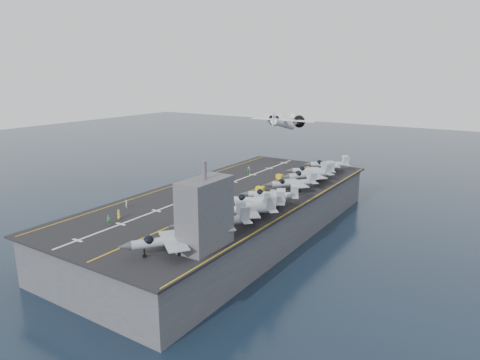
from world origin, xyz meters
The scene contains 29 objects.
ground centered at (0.00, 0.00, 0.00)m, with size 500.00×500.00×0.00m, color #142135.
hull centered at (0.00, 0.00, 5.00)m, with size 36.00×90.00×10.00m, color #56595E.
flight_deck centered at (0.00, 0.00, 10.20)m, with size 38.00×92.00×0.40m, color black.
foul_line centered at (3.00, 0.00, 10.42)m, with size 0.35×90.00×0.02m, color gold.
landing_centerline centered at (-6.00, 0.00, 10.42)m, with size 0.50×90.00×0.02m, color silver.
deck_edge_port centered at (-17.00, 0.00, 10.42)m, with size 0.25×90.00×0.02m, color gold.
deck_edge_stbd centered at (18.50, 0.00, 10.42)m, with size 0.25×90.00×0.02m, color gold.
island_superstructure centered at (15.00, -30.00, 17.90)m, with size 5.00×10.00×15.00m, color #56595E, non-canonical shape.
fighter_jet_0 centered at (11.66, -35.54, 12.89)m, with size 16.25×17.19×4.97m, color #98A0A7, non-canonical shape.
fighter_jet_1 centered at (12.88, -24.46, 13.02)m, with size 17.40×18.01×5.24m, color #9BA5AD, non-canonical shape.
fighter_jet_2 centered at (13.41, -15.73, 13.07)m, with size 18.35×17.85×5.35m, color #939AA2, non-canonical shape.
fighter_jet_3 centered at (12.26, -8.45, 12.87)m, with size 16.88×14.48×4.95m, color #999FA9, non-canonical shape.
fighter_jet_4 centered at (12.74, -2.01, 12.70)m, with size 15.76×13.65×4.60m, color #8D949A, non-canonical shape.
fighter_jet_5 centered at (12.01, 9.81, 12.78)m, with size 15.93×16.36×4.77m, color #939DA4, non-canonical shape.
fighter_jet_6 centered at (12.03, 19.39, 12.99)m, with size 16.71×17.96×5.19m, color #959DA3, non-canonical shape.
fighter_jet_7 centered at (10.56, 25.43, 12.80)m, with size 16.59×15.42×4.79m, color #A0A9B1, non-canonical shape.
fighter_jet_8 centered at (11.11, 36.36, 12.76)m, with size 16.31×15.05×4.71m, color #99A2AA, non-canonical shape.
tow_cart_a centered at (3.50, -21.69, 10.94)m, with size 1.82×1.21×1.08m, color gold, non-canonical shape.
tow_cart_b centered at (5.16, 5.34, 11.03)m, with size 2.19×1.51×1.26m, color yellow, non-canonical shape.
tow_cart_c centered at (2.98, 20.01, 11.00)m, with size 2.20×1.65×1.19m, color gold, non-canonical shape.
crew_0 centered at (-8.78, -27.94, 11.37)m, with size 1.38×1.36×1.94m, color yellow.
crew_1 centered at (-12.92, -22.06, 11.30)m, with size 1.30×1.22×1.81m, color silver.
crew_2 centered at (-7.22, -10.93, 11.19)m, with size 1.10×0.89×1.59m, color #208124.
crew_3 centered at (-10.28, 0.03, 11.19)m, with size 1.00×0.72×1.59m, color green.
crew_4 centered at (-6.89, 19.12, 11.42)m, with size 1.05×1.37×2.05m, color #268C33.
crew_5 centered at (-8.23, 21.48, 11.32)m, with size 1.16×1.32×1.85m, color silver.
crew_6 centered at (-7.67, -31.49, 11.39)m, with size 1.43×1.34×1.98m, color #258639.
crew_7 centered at (3.63, -19.75, 11.42)m, with size 1.47×1.41×2.05m, color white.
transport_plane centered at (-12.27, 51.07, 21.77)m, with size 24.67×17.23×5.71m, color silver, non-canonical shape.
Camera 1 is at (56.77, -83.92, 39.35)m, focal length 32.00 mm.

